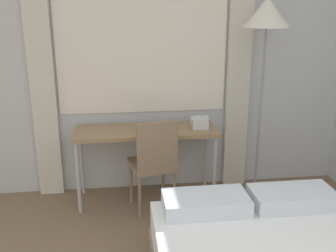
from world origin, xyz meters
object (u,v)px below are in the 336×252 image
(desk_chair, at_px, (154,160))
(standing_lamp, at_px, (267,22))
(desk, at_px, (146,135))
(telephone, at_px, (199,123))
(book, at_px, (153,129))

(desk_chair, height_order, standing_lamp, standing_lamp)
(desk, relative_size, telephone, 7.84)
(standing_lamp, distance_m, telephone, 1.13)
(desk, xyz_separation_m, standing_lamp, (1.12, -0.08, 1.08))
(telephone, bearing_deg, book, -176.05)
(desk, distance_m, telephone, 0.55)
(standing_lamp, relative_size, book, 6.72)
(telephone, bearing_deg, desk, 179.08)
(standing_lamp, bearing_deg, desk_chair, -170.45)
(desk, height_order, standing_lamp, standing_lamp)
(desk_chair, xyz_separation_m, standing_lamp, (1.07, 0.18, 1.24))
(desk, bearing_deg, desk_chair, -77.54)
(desk_chair, height_order, telephone, desk_chair)
(desk, bearing_deg, telephone, -0.92)
(desk_chair, bearing_deg, book, 75.82)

